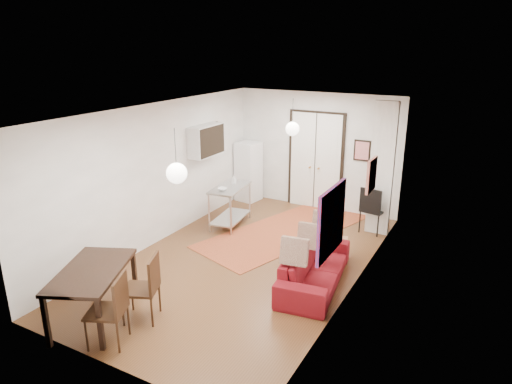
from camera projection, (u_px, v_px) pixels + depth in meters
The scene contains 27 objects.
floor at pixel (247, 260), 8.85m from camera, with size 7.00×7.00×0.00m, color brown.
ceiling at pixel (246, 110), 7.95m from camera, with size 4.20×7.00×0.02m, color silver.
wall_back at pixel (316, 151), 11.32m from camera, with size 4.20×0.02×2.90m, color white.
wall_front at pixel (103, 267), 5.48m from camera, with size 4.20×0.02×2.90m, color white.
wall_left at pixel (158, 174), 9.35m from camera, with size 0.02×7.00×2.90m, color white.
wall_right at pixel (358, 208), 7.44m from camera, with size 0.02×7.00×2.90m, color white.
double_doors at pixel (315, 161), 11.36m from camera, with size 1.44×0.06×2.50m, color white.
stub_partition at pixel (382, 170), 9.68m from camera, with size 0.50×0.10×2.90m, color white.
wall_cabinet at pixel (206, 140), 10.38m from camera, with size 0.35×1.00×0.70m, color white.
painting_popart at pixel (331, 221), 6.35m from camera, with size 0.05×1.00×1.00m, color red.
painting_abstract at pixel (371, 175), 8.01m from camera, with size 0.05×0.50×0.60m, color #F0E6C8.
poster_back at pixel (362, 151), 10.72m from camera, with size 0.40×0.03×0.50m, color red.
print_left at pixel (213, 134), 10.85m from camera, with size 0.03×0.44×0.54m, color brown.
pendant_back at pixel (292, 129), 9.82m from camera, with size 0.30×0.30×0.80m.
pendant_front at pixel (177, 173), 6.48m from camera, with size 0.30×0.30×0.80m.
kilim_rug at pixel (288, 229), 10.29m from camera, with size 1.66×4.42×0.01m, color #B34B2C.
sofa at pixel (315, 267), 7.89m from camera, with size 2.17×0.85×0.63m, color maroon.
coffee_table at pixel (326, 241), 8.91m from camera, with size 0.94×0.68×0.37m.
potted_plant at pixel (331, 231), 8.79m from camera, with size 0.28×0.33×0.36m, color #326C31.
kitchen_counter at pixel (230, 200), 10.39m from camera, with size 0.77×1.28×0.93m.
bowl at pixel (223, 189), 10.03m from camera, with size 0.22×0.22×0.05m, color silver.
soap_bottle at pixel (234, 179), 10.49m from camera, with size 0.09×0.09×0.19m, color teal.
fridge at pixel (248, 172), 12.03m from camera, with size 0.55×0.55×1.56m, color white.
dining_table at pixel (92, 275), 6.74m from camera, with size 1.41×1.74×0.84m.
dining_chair_near at pixel (145, 280), 6.89m from camera, with size 0.65×0.77×1.04m.
dining_chair_far at pixel (111, 301), 6.32m from camera, with size 0.65×0.77×1.04m.
black_side_chair at pixel (375, 204), 10.08m from camera, with size 0.55×0.55×1.05m.
Camera 1 is at (3.98, -6.94, 4.02)m, focal length 32.00 mm.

